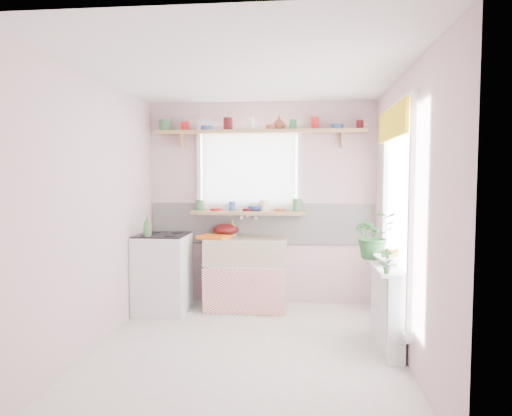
# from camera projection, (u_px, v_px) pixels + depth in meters

# --- Properties ---
(room) EXTENTS (3.20, 3.20, 3.20)m
(room) POSITION_uv_depth(u_px,v_px,m) (316.00, 196.00, 4.87)
(room) COLOR white
(room) RESTS_ON ground
(sink_unit) EXTENTS (0.95, 0.65, 1.11)m
(sink_unit) POSITION_uv_depth(u_px,v_px,m) (246.00, 273.00, 5.45)
(sink_unit) COLOR white
(sink_unit) RESTS_ON ground
(cooker) EXTENTS (0.58, 0.58, 0.93)m
(cooker) POSITION_uv_depth(u_px,v_px,m) (163.00, 273.00, 5.30)
(cooker) COLOR white
(cooker) RESTS_ON ground
(radiator_ledge) EXTENTS (0.22, 0.95, 0.78)m
(radiator_ledge) POSITION_uv_depth(u_px,v_px,m) (387.00, 305.00, 4.22)
(radiator_ledge) COLOR white
(radiator_ledge) RESTS_ON ground
(windowsill) EXTENTS (1.40, 0.22, 0.04)m
(windowsill) POSITION_uv_depth(u_px,v_px,m) (248.00, 213.00, 5.58)
(windowsill) COLOR tan
(windowsill) RESTS_ON room
(pine_shelf) EXTENTS (2.52, 0.24, 0.04)m
(pine_shelf) POSITION_uv_depth(u_px,v_px,m) (260.00, 132.00, 5.49)
(pine_shelf) COLOR tan
(pine_shelf) RESTS_ON room
(shelf_crockery) EXTENTS (2.47, 0.11, 0.12)m
(shelf_crockery) POSITION_uv_depth(u_px,v_px,m) (258.00, 126.00, 5.49)
(shelf_crockery) COLOR #3F7F4C
(shelf_crockery) RESTS_ON pine_shelf
(sill_crockery) EXTENTS (1.35, 0.11, 0.12)m
(sill_crockery) POSITION_uv_depth(u_px,v_px,m) (247.00, 207.00, 5.58)
(sill_crockery) COLOR #3F7F4C
(sill_crockery) RESTS_ON windowsill
(dish_tray) EXTENTS (0.42, 0.37, 0.04)m
(dish_tray) POSITION_uv_depth(u_px,v_px,m) (214.00, 237.00, 5.39)
(dish_tray) COLOR orange
(dish_tray) RESTS_ON sink_unit
(colander) EXTENTS (0.44, 0.44, 0.15)m
(colander) POSITION_uv_depth(u_px,v_px,m) (226.00, 230.00, 5.65)
(colander) COLOR #5B0F12
(colander) RESTS_ON sink_unit
(jade_plant) EXTENTS (0.51, 0.47, 0.47)m
(jade_plant) POSITION_uv_depth(u_px,v_px,m) (374.00, 235.00, 4.47)
(jade_plant) COLOR #28652D
(jade_plant) RESTS_ON radiator_ledge
(fruit_bowl) EXTENTS (0.34, 0.34, 0.08)m
(fruit_bowl) POSITION_uv_depth(u_px,v_px,m) (391.00, 260.00, 4.21)
(fruit_bowl) COLOR white
(fruit_bowl) RESTS_ON radiator_ledge
(herb_pot) EXTENTS (0.13, 0.11, 0.21)m
(herb_pot) POSITION_uv_depth(u_px,v_px,m) (386.00, 261.00, 3.80)
(herb_pot) COLOR #326B2A
(herb_pot) RESTS_ON radiator_ledge
(soap_bottle_sink) EXTENTS (0.09, 0.09, 0.20)m
(soap_bottle_sink) POSITION_uv_depth(u_px,v_px,m) (233.00, 228.00, 5.63)
(soap_bottle_sink) COLOR #E7EC68
(soap_bottle_sink) RESTS_ON sink_unit
(sill_cup) EXTENTS (0.13, 0.13, 0.10)m
(sill_cup) POSITION_uv_depth(u_px,v_px,m) (257.00, 207.00, 5.63)
(sill_cup) COLOR white
(sill_cup) RESTS_ON windowsill
(sill_bowl) EXTENTS (0.27, 0.27, 0.06)m
(sill_bowl) POSITION_uv_depth(u_px,v_px,m) (256.00, 208.00, 5.59)
(sill_bowl) COLOR #2F4999
(sill_bowl) RESTS_ON windowsill
(shelf_vase) EXTENTS (0.21, 0.21, 0.17)m
(shelf_vase) POSITION_uv_depth(u_px,v_px,m) (279.00, 123.00, 5.48)
(shelf_vase) COLOR brown
(shelf_vase) RESTS_ON pine_shelf
(cooker_bottle) EXTENTS (0.12, 0.12, 0.24)m
(cooker_bottle) POSITION_uv_depth(u_px,v_px,m) (147.00, 226.00, 5.05)
(cooker_bottle) COLOR #38703A
(cooker_bottle) RESTS_ON cooker
(fruit) EXTENTS (0.20, 0.14, 0.10)m
(fruit) POSITION_uv_depth(u_px,v_px,m) (392.00, 253.00, 4.21)
(fruit) COLOR #DB5B12
(fruit) RESTS_ON fruit_bowl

